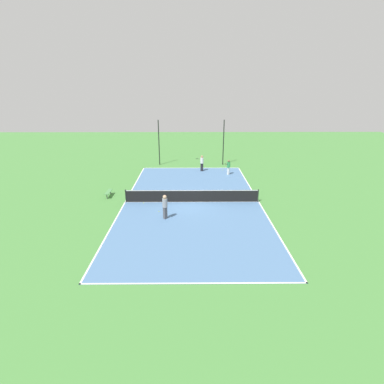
{
  "coord_description": "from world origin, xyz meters",
  "views": [
    {
      "loc": [
        -0.18,
        -23.36,
        9.24
      ],
      "look_at": [
        0.0,
        0.0,
        0.9
      ],
      "focal_mm": 28.0,
      "sensor_mm": 36.0,
      "label": 1
    }
  ],
  "objects_px": {
    "player_baseline_gray": "(165,205)",
    "tennis_ball_left_sideline": "(152,169)",
    "bench": "(109,192)",
    "fence_post_back_left": "(159,143)",
    "tennis_net": "(192,196)",
    "fence_post_back_right": "(223,143)",
    "tennis_ball_far_baseline": "(144,203)",
    "player_far_white": "(202,162)",
    "tennis_ball_midcourt": "(159,211)",
    "player_far_green": "(228,166)",
    "tennis_ball_near_net": "(223,170)"
  },
  "relations": [
    {
      "from": "fence_post_back_right",
      "to": "bench",
      "type": "bearing_deg",
      "value": -135.03
    },
    {
      "from": "bench",
      "to": "tennis_ball_far_baseline",
      "type": "relative_size",
      "value": 22.05
    },
    {
      "from": "player_baseline_gray",
      "to": "fence_post_back_right",
      "type": "distance_m",
      "value": 17.1
    },
    {
      "from": "player_baseline_gray",
      "to": "player_far_green",
      "type": "distance_m",
      "value": 12.98
    },
    {
      "from": "tennis_ball_far_baseline",
      "to": "fence_post_back_left",
      "type": "xyz_separation_m",
      "value": [
        0.11,
        12.93,
        2.66
      ]
    },
    {
      "from": "tennis_net",
      "to": "tennis_ball_near_net",
      "type": "bearing_deg",
      "value": 69.91
    },
    {
      "from": "tennis_ball_midcourt",
      "to": "player_far_green",
      "type": "bearing_deg",
      "value": 57.18
    },
    {
      "from": "tennis_ball_far_baseline",
      "to": "tennis_ball_midcourt",
      "type": "height_order",
      "value": "same"
    },
    {
      "from": "tennis_net",
      "to": "player_baseline_gray",
      "type": "bearing_deg",
      "value": -120.79
    },
    {
      "from": "tennis_net",
      "to": "fence_post_back_left",
      "type": "relative_size",
      "value": 2.05
    },
    {
      "from": "player_far_white",
      "to": "tennis_ball_left_sideline",
      "type": "height_order",
      "value": "player_far_white"
    },
    {
      "from": "tennis_ball_left_sideline",
      "to": "fence_post_back_right",
      "type": "bearing_deg",
      "value": 14.61
    },
    {
      "from": "bench",
      "to": "tennis_ball_far_baseline",
      "type": "bearing_deg",
      "value": -117.31
    },
    {
      "from": "player_far_white",
      "to": "tennis_ball_near_net",
      "type": "xyz_separation_m",
      "value": [
        2.45,
        0.32,
        -1.01
      ]
    },
    {
      "from": "tennis_net",
      "to": "fence_post_back_left",
      "type": "xyz_separation_m",
      "value": [
        -3.9,
        12.65,
        2.13
      ]
    },
    {
      "from": "player_far_white",
      "to": "tennis_ball_midcourt",
      "type": "xyz_separation_m",
      "value": [
        -3.77,
        -11.69,
        -1.01
      ]
    },
    {
      "from": "tennis_net",
      "to": "tennis_ball_far_baseline",
      "type": "distance_m",
      "value": 4.05
    },
    {
      "from": "player_baseline_gray",
      "to": "player_far_green",
      "type": "xyz_separation_m",
      "value": [
        6.01,
        11.5,
        -0.13
      ]
    },
    {
      "from": "fence_post_back_right",
      "to": "player_baseline_gray",
      "type": "bearing_deg",
      "value": -110.2
    },
    {
      "from": "bench",
      "to": "player_baseline_gray",
      "type": "bearing_deg",
      "value": -131.65
    },
    {
      "from": "fence_post_back_left",
      "to": "player_baseline_gray",
      "type": "bearing_deg",
      "value": -83.16
    },
    {
      "from": "player_far_white",
      "to": "tennis_ball_midcourt",
      "type": "height_order",
      "value": "player_far_white"
    },
    {
      "from": "bench",
      "to": "tennis_ball_near_net",
      "type": "distance_m",
      "value": 13.88
    },
    {
      "from": "bench",
      "to": "tennis_ball_left_sideline",
      "type": "distance_m",
      "value": 9.45
    },
    {
      "from": "player_baseline_gray",
      "to": "player_far_green",
      "type": "height_order",
      "value": "player_baseline_gray"
    },
    {
      "from": "tennis_ball_far_baseline",
      "to": "player_baseline_gray",
      "type": "bearing_deg",
      "value": -56.31
    },
    {
      "from": "player_far_green",
      "to": "tennis_ball_midcourt",
      "type": "distance_m",
      "value": 12.23
    },
    {
      "from": "tennis_ball_midcourt",
      "to": "player_baseline_gray",
      "type": "bearing_deg",
      "value": -64.37
    },
    {
      "from": "fence_post_back_left",
      "to": "tennis_ball_far_baseline",
      "type": "bearing_deg",
      "value": -90.5
    },
    {
      "from": "player_baseline_gray",
      "to": "player_far_white",
      "type": "height_order",
      "value": "player_baseline_gray"
    },
    {
      "from": "tennis_ball_left_sideline",
      "to": "tennis_ball_midcourt",
      "type": "xyz_separation_m",
      "value": [
        1.96,
        -12.53,
        0.0
      ]
    },
    {
      "from": "player_baseline_gray",
      "to": "fence_post_back_right",
      "type": "height_order",
      "value": "fence_post_back_right"
    },
    {
      "from": "tennis_ball_far_baseline",
      "to": "player_far_green",
      "type": "bearing_deg",
      "value": 46.44
    },
    {
      "from": "tennis_ball_midcourt",
      "to": "fence_post_back_right",
      "type": "distance_m",
      "value": 16.31
    },
    {
      "from": "player_far_white",
      "to": "player_far_green",
      "type": "bearing_deg",
      "value": 177.17
    },
    {
      "from": "player_far_green",
      "to": "fence_post_back_left",
      "type": "xyz_separation_m",
      "value": [
        -7.93,
        4.48,
        1.76
      ]
    },
    {
      "from": "player_baseline_gray",
      "to": "tennis_ball_left_sideline",
      "type": "xyz_separation_m",
      "value": [
        -2.56,
        13.78,
        -1.03
      ]
    },
    {
      "from": "tennis_ball_midcourt",
      "to": "player_far_white",
      "type": "bearing_deg",
      "value": 72.14
    },
    {
      "from": "player_far_green",
      "to": "tennis_ball_midcourt",
      "type": "relative_size",
      "value": 23.96
    },
    {
      "from": "fence_post_back_left",
      "to": "tennis_net",
      "type": "bearing_deg",
      "value": -72.88
    },
    {
      "from": "player_baseline_gray",
      "to": "player_far_white",
      "type": "xyz_separation_m",
      "value": [
        3.17,
        12.94,
        -0.01
      ]
    },
    {
      "from": "player_far_green",
      "to": "tennis_ball_left_sideline",
      "type": "height_order",
      "value": "player_far_green"
    },
    {
      "from": "tennis_net",
      "to": "tennis_ball_near_net",
      "type": "relative_size",
      "value": 163.54
    },
    {
      "from": "fence_post_back_right",
      "to": "fence_post_back_left",
      "type": "bearing_deg",
      "value": 180.0
    },
    {
      "from": "tennis_ball_far_baseline",
      "to": "tennis_ball_midcourt",
      "type": "distance_m",
      "value": 2.3
    },
    {
      "from": "tennis_net",
      "to": "tennis_ball_far_baseline",
      "type": "xyz_separation_m",
      "value": [
        -4.01,
        -0.28,
        -0.52
      ]
    },
    {
      "from": "tennis_net",
      "to": "fence_post_back_right",
      "type": "height_order",
      "value": "fence_post_back_right"
    },
    {
      "from": "bench",
      "to": "player_far_white",
      "type": "xyz_separation_m",
      "value": [
        8.52,
        8.18,
        0.68
      ]
    },
    {
      "from": "tennis_net",
      "to": "tennis_ball_left_sideline",
      "type": "height_order",
      "value": "tennis_net"
    },
    {
      "from": "tennis_ball_far_baseline",
      "to": "tennis_ball_midcourt",
      "type": "bearing_deg",
      "value": -51.46
    }
  ]
}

